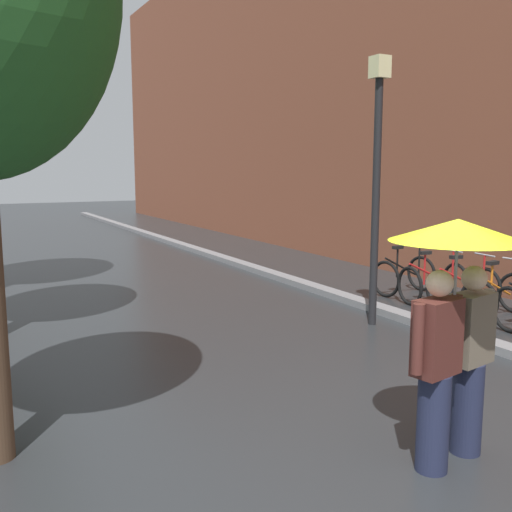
# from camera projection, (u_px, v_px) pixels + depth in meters

# --- Properties ---
(ground_plane) EXTENTS (80.00, 80.00, 0.00)m
(ground_plane) POSITION_uv_depth(u_px,v_px,m) (404.00, 466.00, 4.81)
(ground_plane) COLOR #26282B
(building_facade) EXTENTS (8.00, 36.00, 10.28)m
(building_facade) POSITION_uv_depth(u_px,v_px,m) (436.00, 76.00, 17.41)
(building_facade) COLOR brown
(building_facade) RESTS_ON ground
(kerb_strip) EXTENTS (0.30, 36.00, 0.12)m
(kerb_strip) POSITION_uv_depth(u_px,v_px,m) (231.00, 261.00, 15.02)
(kerb_strip) COLOR slate
(kerb_strip) RESTS_ON ground
(parked_bicycle_1) EXTENTS (1.15, 0.82, 0.96)m
(parked_bicycle_1) POSITION_uv_depth(u_px,v_px,m) (498.00, 295.00, 9.50)
(parked_bicycle_1) COLOR black
(parked_bicycle_1) RESTS_ON ground
(parked_bicycle_2) EXTENTS (1.14, 0.79, 0.96)m
(parked_bicycle_2) POSITION_uv_depth(u_px,v_px,m) (464.00, 288.00, 10.07)
(parked_bicycle_2) COLOR black
(parked_bicycle_2) RESTS_ON ground
(parked_bicycle_3) EXTENTS (1.14, 0.80, 0.96)m
(parked_bicycle_3) POSITION_uv_depth(u_px,v_px,m) (433.00, 282.00, 10.58)
(parked_bicycle_3) COLOR black
(parked_bicycle_3) RESTS_ON ground
(parked_bicycle_4) EXTENTS (1.16, 0.82, 0.96)m
(parked_bicycle_4) POSITION_uv_depth(u_px,v_px,m) (404.00, 275.00, 11.32)
(parked_bicycle_4) COLOR black
(parked_bicycle_4) RESTS_ON ground
(couple_under_umbrella) EXTENTS (1.09, 1.09, 2.03)m
(couple_under_umbrella) POSITION_uv_depth(u_px,v_px,m) (455.00, 304.00, 4.70)
(couple_under_umbrella) COLOR #1E233D
(couple_under_umbrella) RESTS_ON ground
(street_lamp_post) EXTENTS (0.24, 0.24, 4.05)m
(street_lamp_post) POSITION_uv_depth(u_px,v_px,m) (377.00, 171.00, 8.81)
(street_lamp_post) COLOR black
(street_lamp_post) RESTS_ON ground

